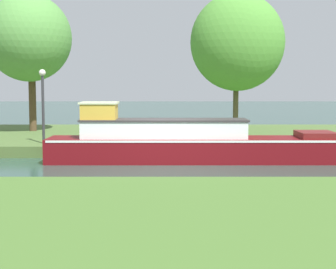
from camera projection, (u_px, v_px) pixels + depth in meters
ground_plane at (164, 167)px, 16.71m from camera, size 120.00×120.00×0.00m
riverbank_far at (165, 138)px, 23.66m from camera, size 72.00×10.00×0.40m
riverbank_near at (161, 251)px, 7.73m from camera, size 72.00×10.00×0.40m
maroon_barge at (183, 142)px, 17.85m from camera, size 9.41×1.69×1.97m
willow_tree_left at (28, 38)px, 24.02m from camera, size 3.79×4.15×6.13m
willow_tree_centre at (237, 42)px, 24.46m from camera, size 4.27×3.57×6.24m
lamp_post at (42, 96)px, 19.54m from camera, size 0.24×0.24×2.68m
mooring_post_far at (140, 133)px, 19.11m from camera, size 0.16×0.16×0.84m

